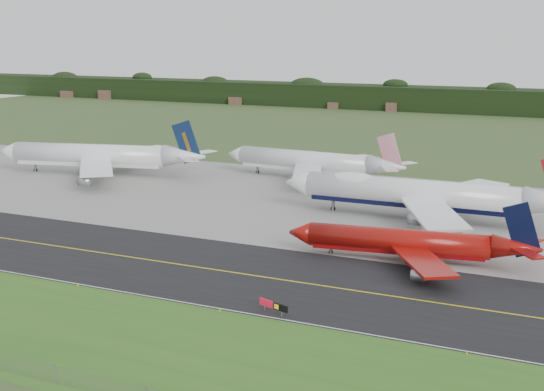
{
  "coord_description": "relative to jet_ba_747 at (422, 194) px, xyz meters",
  "views": [
    {
      "loc": [
        48.85,
        -108.16,
        38.08
      ],
      "look_at": [
        -12.69,
        22.0,
        7.38
      ],
      "focal_mm": 50.0,
      "sensor_mm": 36.0,
      "label": 1
    }
  ],
  "objects": [
    {
      "name": "taxiway",
      "position": [
        -11.14,
        -48.68,
        -5.41
      ],
      "size": [
        400.0,
        32.0,
        0.02
      ],
      "primitive_type": "cube",
      "color": "black",
      "rests_on": "ground"
    },
    {
      "name": "edge_marker_left",
      "position": [
        -36.89,
        -65.18,
        -5.17
      ],
      "size": [
        0.16,
        0.16,
        0.5
      ],
      "primitive_type": "cylinder",
      "color": "yellow",
      "rests_on": "ground"
    },
    {
      "name": "jet_ba_747",
      "position": [
        0.0,
        0.0,
        0.0
      ],
      "size": [
        63.13,
        52.44,
        15.91
      ],
      "color": "white",
      "rests_on": "ground"
    },
    {
      "name": "jet_star_tail",
      "position": [
        -37.75,
        32.37,
        -0.78
      ],
      "size": [
        52.78,
        44.08,
        13.92
      ],
      "color": "silver",
      "rests_on": "ground"
    },
    {
      "name": "grass_verge",
      "position": [
        -11.14,
        -79.68,
        -5.41
      ],
      "size": [
        400.0,
        30.0,
        0.01
      ],
      "primitive_type": "cube",
      "color": "#2D601C",
      "rests_on": "ground"
    },
    {
      "name": "taxiway_centreline",
      "position": [
        -11.14,
        -48.68,
        -5.39
      ],
      "size": [
        400.0,
        0.4,
        0.0
      ],
      "primitive_type": "cube",
      "color": "gold",
      "rests_on": "taxiway"
    },
    {
      "name": "jet_red_737",
      "position": [
        6.0,
        -29.84,
        -2.2
      ],
      "size": [
        43.02,
        34.77,
        11.62
      ],
      "color": "maroon",
      "rests_on": "ground"
    },
    {
      "name": "jet_navy_gold",
      "position": [
        -93.39,
        13.67,
        -0.24
      ],
      "size": [
        60.48,
        51.73,
        15.75
      ],
      "color": "white",
      "rests_on": "ground"
    },
    {
      "name": "horizon_treeline",
      "position": [
        -11.14,
        229.08,
        0.06
      ],
      "size": [
        700.0,
        25.0,
        12.0
      ],
      "color": "black",
      "rests_on": "ground"
    },
    {
      "name": "edge_marker_right",
      "position": [
        22.42,
        -65.18,
        -5.17
      ],
      "size": [
        0.16,
        0.16,
        0.5
      ],
      "primitive_type": "cylinder",
      "color": "yellow",
      "rests_on": "ground"
    },
    {
      "name": "apron",
      "position": [
        -11.14,
        6.32,
        -5.41
      ],
      "size": [
        400.0,
        78.0,
        0.01
      ],
      "primitive_type": "cube",
      "color": "gray",
      "rests_on": "ground"
    },
    {
      "name": "edge_marker_center",
      "position": [
        -11.85,
        -65.18,
        -5.17
      ],
      "size": [
        0.16,
        0.16,
        0.5
      ],
      "primitive_type": "cylinder",
      "color": "yellow",
      "rests_on": "ground"
    },
    {
      "name": "perimeter_fence",
      "position": [
        -11.14,
        -92.68,
        -4.32
      ],
      "size": [
        320.0,
        0.1,
        320.0
      ],
      "color": "slate",
      "rests_on": "ground"
    },
    {
      "name": "taxiway_sign",
      "position": [
        -4.66,
        -62.77,
        -4.18
      ],
      "size": [
        5.05,
        1.82,
        1.75
      ],
      "color": "slate",
      "rests_on": "ground"
    },
    {
      "name": "taxiway_edge_line",
      "position": [
        -11.14,
        -64.18,
        -5.39
      ],
      "size": [
        400.0,
        0.25,
        0.0
      ],
      "primitive_type": "cube",
      "color": "silver",
      "rests_on": "taxiway"
    },
    {
      "name": "ground",
      "position": [
        -11.14,
        -44.68,
        -5.42
      ],
      "size": [
        600.0,
        600.0,
        0.0
      ],
      "primitive_type": "plane",
      "color": "#334A22",
      "rests_on": "ground"
    }
  ]
}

